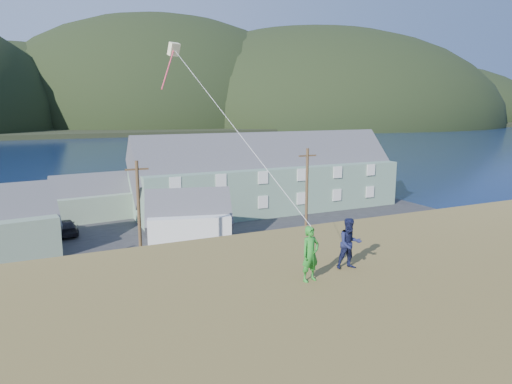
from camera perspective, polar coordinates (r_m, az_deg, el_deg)
ground at (r=33.65m, az=-9.64°, el=-11.64°), size 900.00×900.00×0.00m
grass_strip at (r=31.85m, az=-8.65°, el=-12.83°), size 110.00×8.00×0.10m
waterfront_lot at (r=49.45m, az=-14.93°, el=-4.54°), size 72.00×36.00×0.12m
wharf at (r=71.23m, az=-23.01°, el=-0.14°), size 26.00×14.00×0.90m
far_shore at (r=360.43m, az=-23.94°, el=7.80°), size 900.00×320.00×2.00m
far_hills at (r=312.77m, az=-17.14°, el=8.14°), size 760.00×265.00×143.00m
lodge at (r=56.32m, az=1.56°, el=2.21°), size 32.96×9.39×11.58m
shed_white at (r=42.86m, az=-8.42°, el=-3.36°), size 8.83×6.89×6.24m
shed_palegreen_far at (r=55.25m, az=-19.47°, el=-0.70°), size 9.91×6.31×6.31m
utility_poles at (r=33.10m, az=-14.62°, el=-3.60°), size 27.63×0.24×9.48m
parked_cars at (r=52.79m, az=-25.08°, el=-3.35°), size 26.55×12.45×1.56m
kite_flyer_green at (r=14.54m, az=6.81°, el=-7.69°), size 0.71×0.53×1.77m
kite_flyer_navy at (r=15.83m, az=11.63°, el=-6.34°), size 0.96×0.81×1.76m
kite_rig at (r=20.77m, az=-10.11°, el=16.58°), size 1.56×4.56×10.69m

